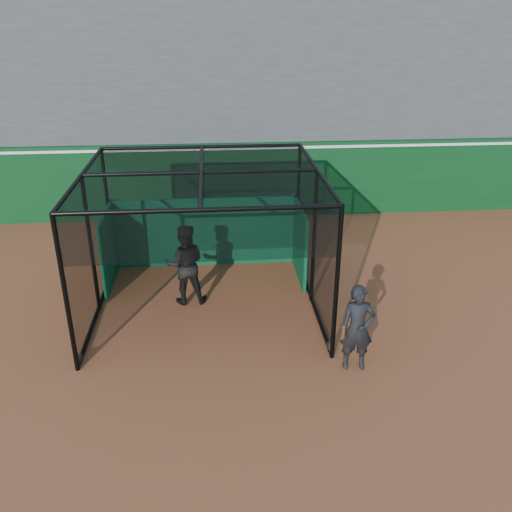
{
  "coord_description": "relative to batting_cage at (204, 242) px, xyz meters",
  "views": [
    {
      "loc": [
        -0.07,
        -8.96,
        6.42
      ],
      "look_at": [
        0.84,
        2.0,
        1.4
      ],
      "focal_mm": 38.0,
      "sensor_mm": 36.0,
      "label": 1
    }
  ],
  "objects": [
    {
      "name": "batting_cage",
      "position": [
        0.0,
        0.0,
        0.0
      ],
      "size": [
        5.14,
        4.86,
        3.24
      ],
      "color": "black",
      "rests_on": "ground"
    },
    {
      "name": "batter",
      "position": [
        -0.47,
        0.18,
        -0.63
      ],
      "size": [
        0.98,
        0.77,
        1.96
      ],
      "primitive_type": "imported",
      "rotation": [
        0.0,
        0.0,
        3.17
      ],
      "color": "black",
      "rests_on": "ground"
    },
    {
      "name": "outfield_wall",
      "position": [
        0.31,
        6.1,
        -0.33
      ],
      "size": [
        50.0,
        0.5,
        2.5
      ],
      "color": "#0B3D18",
      "rests_on": "ground"
    },
    {
      "name": "grandstand",
      "position": [
        0.31,
        9.87,
        2.86
      ],
      "size": [
        50.0,
        7.85,
        8.95
      ],
      "color": "#4C4C4F",
      "rests_on": "ground"
    },
    {
      "name": "on_deck_player",
      "position": [
        2.89,
        -2.75,
        -0.73
      ],
      "size": [
        0.67,
        0.46,
        1.77
      ],
      "color": "black",
      "rests_on": "ground"
    },
    {
      "name": "ground",
      "position": [
        0.31,
        -2.4,
        -1.61
      ],
      "size": [
        120.0,
        120.0,
        0.0
      ],
      "primitive_type": "plane",
      "color": "brown",
      "rests_on": "ground"
    }
  ]
}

